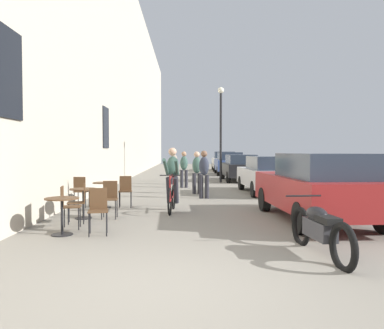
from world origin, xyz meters
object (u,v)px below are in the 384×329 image
Objects in this scene: cafe_table_far at (104,189)px; parked_car_nearest at (317,186)px; cyclist_on_bicycle at (172,181)px; parked_car_third at (240,167)px; cafe_chair_near_toward_street at (67,204)px; cafe_chair_near_toward_wall at (98,208)px; cafe_table_mid at (83,197)px; parked_motorcycle at (320,229)px; cafe_chair_mid_toward_wall at (110,197)px; cafe_chair_far_toward_street at (125,189)px; street_lamp at (221,122)px; cafe_chair_far_toward_wall at (81,190)px; pedestrian_mid at (197,170)px; pedestrian_near at (204,172)px; cafe_table_near at (62,208)px; pedestrian_far at (184,167)px; pedestrian_furthest at (174,165)px; parked_car_fourth at (229,163)px; cafe_chair_mid_toward_street at (80,200)px; parked_car_fifth at (224,161)px; parked_car_second at (267,174)px.

parked_car_nearest is (5.36, -2.29, 0.29)m from cafe_table_far.
cyclist_on_bicycle is 10.91m from parked_car_third.
parked_car_nearest is at bearing 7.83° from cafe_chair_near_toward_street.
cafe_chair_near_toward_wall reaches higher than cafe_table_mid.
parked_car_third is at bearing 86.63° from parked_motorcycle.
cafe_chair_far_toward_street is at bearing 87.07° from cafe_chair_mid_toward_wall.
cafe_chair_near_toward_street is 12.74m from street_lamp.
cafe_table_mid is 0.81× the size of cafe_chair_far_toward_wall.
cafe_table_far is 9.97m from street_lamp.
parked_motorcycle is (1.65, -8.57, -0.50)m from pedestrian_mid.
cafe_chair_mid_toward_wall is at bearing -123.27° from pedestrian_near.
pedestrian_far is (2.31, 9.52, 0.38)m from cafe_table_near.
parked_car_nearest is at bearing -83.76° from street_lamp.
pedestrian_furthest is 4.09m from parked_car_third.
cafe_chair_mid_toward_street is at bearing -106.93° from parked_car_fourth.
cafe_chair_far_toward_wall is 2.71m from cyclist_on_bicycle.
cafe_table_far is 0.34× the size of parked_motorcycle.
pedestrian_far is at bearing -128.22° from parked_car_third.
cafe_chair_far_toward_wall is 7.16m from parked_motorcycle.
cafe_table_mid is 0.45× the size of pedestrian_far.
parked_car_fifth is 25.69m from parked_motorcycle.
cyclist_on_bicycle is at bearing -103.15° from street_lamp.
cafe_chair_near_toward_wall is 1.89m from cafe_table_mid.
cafe_chair_mid_toward_wall is at bearing 173.52° from parked_car_nearest.
parked_car_third is (2.32, 7.70, -0.18)m from pedestrian_near.
parked_car_fifth reaches higher than cafe_chair_far_toward_street.
parked_car_fourth is at bearing 72.29° from cafe_table_mid.
cafe_chair_mid_toward_street is 1.00× the size of cafe_chair_mid_toward_wall.
parked_car_second is 1.00× the size of parked_car_third.
cyclist_on_bicycle is at bearing -18.65° from cafe_table_far.
parked_car_fourth is at bearing 87.40° from parked_motorcycle.
cafe_chair_near_toward_street is 1.00× the size of cafe_chair_near_toward_wall.
cafe_chair_near_toward_wall is at bearing -85.79° from cafe_chair_mid_toward_wall.
parked_car_fourth is at bearing 74.11° from cafe_table_near.
cafe_chair_far_toward_street is (0.09, 1.81, 0.00)m from cafe_chair_mid_toward_wall.
parked_car_third is at bearing 66.26° from cafe_chair_mid_toward_street.
pedestrian_near is at bearing 101.44° from parked_motorcycle.
cafe_table_far is at bearing -147.37° from parked_car_second.
cafe_table_near is at bearing -103.65° from pedestrian_far.
cyclist_on_bicycle reaches higher than parked_car_fifth.
pedestrian_mid is at bearing -102.28° from parked_car_fourth.
pedestrian_furthest reaches higher than pedestrian_mid.
pedestrian_near reaches higher than cafe_table_near.
parked_car_third is at bearing 68.24° from cafe_table_near.
cafe_chair_far_toward_street is at bearing -140.67° from pedestrian_near.
parked_car_nearest is at bearing -23.12° from cafe_table_far.
cafe_table_near is at bearing -106.06° from cafe_chair_mid_toward_wall.
cafe_table_far is 16.20m from parked_car_fourth.
parked_car_second is (4.87, 3.43, 0.22)m from cafe_chair_far_toward_street.
parked_car_nearest is (2.59, -5.72, -0.09)m from pedestrian_mid.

